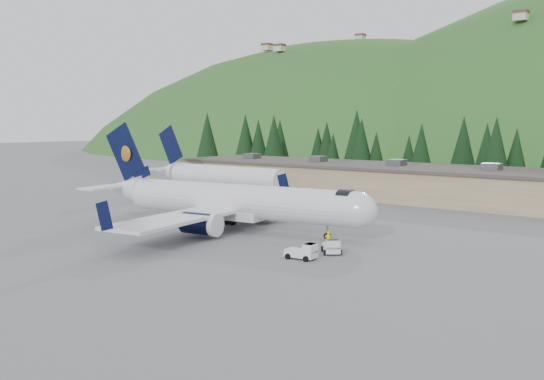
% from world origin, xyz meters
% --- Properties ---
extents(ground, '(600.00, 600.00, 0.00)m').
position_xyz_m(ground, '(0.00, 0.00, 0.00)').
color(ground, slate).
extents(airliner, '(35.90, 33.82, 11.92)m').
position_xyz_m(airliner, '(-1.04, -0.16, 3.18)').
color(airliner, white).
rests_on(airliner, ground).
extents(second_airliner, '(27.50, 11.00, 10.05)m').
position_xyz_m(second_airliner, '(-24.92, 22.00, 3.32)').
color(second_airliner, white).
rests_on(second_airliner, ground).
extents(baggage_tug_a, '(2.84, 1.86, 1.46)m').
position_xyz_m(baggage_tug_a, '(13.85, -7.11, 0.65)').
color(baggage_tug_a, white).
rests_on(baggage_tug_a, ground).
extents(baggage_tug_b, '(2.74, 2.86, 1.41)m').
position_xyz_m(baggage_tug_b, '(14.57, -3.69, 0.63)').
color(baggage_tug_b, white).
rests_on(baggage_tug_b, ground).
extents(terminal_building, '(71.00, 17.00, 6.10)m').
position_xyz_m(terminal_building, '(-5.01, 38.00, 2.62)').
color(terminal_building, '#92825D').
rests_on(terminal_building, ground).
extents(ramp_worker, '(0.73, 0.64, 1.68)m').
position_xyz_m(ramp_worker, '(13.04, -1.92, 0.84)').
color(ramp_worker, '#FFDE00').
rests_on(ramp_worker, ground).
extents(tree_line, '(112.83, 18.48, 14.40)m').
position_xyz_m(tree_line, '(-2.67, 60.80, 7.61)').
color(tree_line, black).
rests_on(tree_line, ground).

